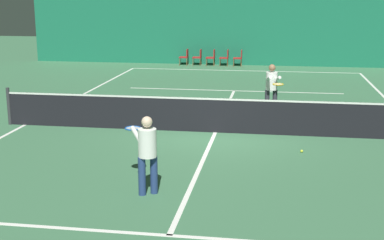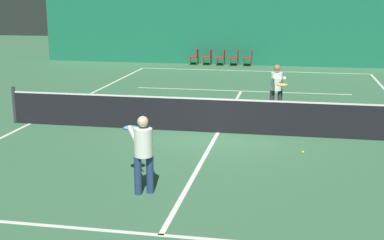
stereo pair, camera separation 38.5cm
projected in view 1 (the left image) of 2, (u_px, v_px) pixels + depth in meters
The scene contains 16 objects.
ground_plane at pixel (215, 132), 14.50m from camera, with size 60.00×60.00×0.00m, color #3D704C.
backdrop_curtain at pixel (247, 20), 27.43m from camera, with size 23.00×0.12×4.62m.
court_line_baseline_far at pixel (243, 71), 25.93m from camera, with size 11.00×0.10×0.00m.
court_line_service_far at pixel (234, 91), 20.65m from camera, with size 8.25×0.10×0.00m.
court_line_service_near at pixel (169, 235), 8.35m from camera, with size 8.25×0.10×0.00m.
court_line_sideline_left at pixel (25, 125), 15.33m from camera, with size 0.10×23.80×0.00m.
court_line_centre at pixel (215, 132), 14.50m from camera, with size 0.10×12.80×0.00m.
tennis_net at pixel (216, 114), 14.38m from camera, with size 12.00×0.10×1.07m.
player_near at pixel (147, 149), 9.92m from camera, with size 0.95×1.27×1.50m.
player_far at pixel (272, 85), 16.49m from camera, with size 0.60×1.34×1.55m.
courtside_chair_0 at pixel (185, 56), 27.80m from camera, with size 0.44×0.44×0.84m.
courtside_chair_1 at pixel (198, 56), 27.69m from camera, with size 0.44×0.44×0.84m.
courtside_chair_2 at pixel (212, 56), 27.59m from camera, with size 0.44×0.44×0.84m.
courtside_chair_3 at pixel (225, 57), 27.48m from camera, with size 0.44×0.44×0.84m.
courtside_chair_4 at pixel (239, 57), 27.37m from camera, with size 0.44×0.44×0.84m.
tennis_ball at pixel (302, 151), 12.68m from camera, with size 0.07×0.07×0.07m.
Camera 1 is at (1.55, -13.95, 3.70)m, focal length 50.00 mm.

